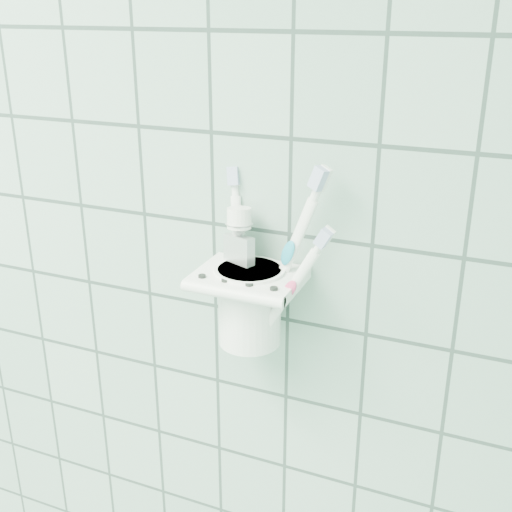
{
  "coord_description": "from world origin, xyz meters",
  "views": [
    {
      "loc": [
        0.91,
        0.54,
        1.61
      ],
      "look_at": [
        0.68,
        1.1,
        1.37
      ],
      "focal_mm": 45.0,
      "sensor_mm": 36.0,
      "label": 1
    }
  ],
  "objects": [
    {
      "name": "cup",
      "position": [
        0.65,
        1.16,
        1.29
      ],
      "size": [
        0.08,
        0.08,
        0.09
      ],
      "color": "white",
      "rests_on": "holder_bracket"
    },
    {
      "name": "holder_bracket",
      "position": [
        0.65,
        1.15,
        1.32
      ],
      "size": [
        0.12,
        0.1,
        0.04
      ],
      "color": "white",
      "rests_on": "wall_back"
    },
    {
      "name": "toothbrush_blue",
      "position": [
        0.65,
        1.17,
        1.35
      ],
      "size": [
        0.08,
        0.02,
        0.22
      ],
      "rotation": [
        -0.16,
        0.31,
        -0.45
      ],
      "color": "white",
      "rests_on": "cup"
    },
    {
      "name": "toothpaste_tube",
      "position": [
        0.63,
        1.16,
        1.33
      ],
      "size": [
        0.04,
        0.04,
        0.15
      ],
      "rotation": [
        -0.08,
        -0.06,
        -0.37
      ],
      "color": "silver",
      "rests_on": "cup"
    },
    {
      "name": "toothbrush_orange",
      "position": [
        0.66,
        1.14,
        1.33
      ],
      "size": [
        0.08,
        0.03,
        0.17
      ],
      "rotation": [
        0.02,
        0.52,
        -0.16
      ],
      "color": "white",
      "rests_on": "cup"
    },
    {
      "name": "toothbrush_pink",
      "position": [
        0.64,
        1.16,
        1.34
      ],
      "size": [
        0.04,
        0.05,
        0.19
      ],
      "rotation": [
        -0.24,
        -0.11,
        0.18
      ],
      "color": "white",
      "rests_on": "cup"
    }
  ]
}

